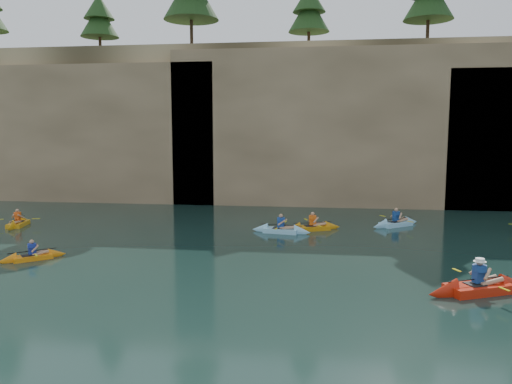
# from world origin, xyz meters

# --- Properties ---
(ground) EXTENTS (160.00, 160.00, 0.00)m
(ground) POSITION_xyz_m (0.00, 0.00, 0.00)
(ground) COLOR black
(ground) RESTS_ON ground
(cliff) EXTENTS (70.00, 16.00, 12.00)m
(cliff) POSITION_xyz_m (0.00, 30.00, 6.00)
(cliff) COLOR tan
(cliff) RESTS_ON ground
(cliff_slab_west) EXTENTS (26.00, 2.40, 10.56)m
(cliff_slab_west) POSITION_xyz_m (-20.00, 22.60, 5.28)
(cliff_slab_west) COLOR tan
(cliff_slab_west) RESTS_ON ground
(cliff_slab_center) EXTENTS (24.00, 2.40, 11.40)m
(cliff_slab_center) POSITION_xyz_m (2.00, 22.60, 5.70)
(cliff_slab_center) COLOR tan
(cliff_slab_center) RESTS_ON ground
(sea_cave_west) EXTENTS (4.50, 1.00, 4.00)m
(sea_cave_west) POSITION_xyz_m (-18.00, 21.95, 2.00)
(sea_cave_west) COLOR black
(sea_cave_west) RESTS_ON ground
(sea_cave_center) EXTENTS (3.50, 1.00, 3.20)m
(sea_cave_center) POSITION_xyz_m (-4.00, 21.95, 1.60)
(sea_cave_center) COLOR black
(sea_cave_center) RESTS_ON ground
(sea_cave_east) EXTENTS (5.00, 1.00, 4.50)m
(sea_cave_east) POSITION_xyz_m (10.00, 21.95, 2.25)
(sea_cave_east) COLOR black
(sea_cave_east) RESTS_ON ground
(main_kayaker) EXTENTS (3.93, 2.45, 1.46)m
(main_kayaker) POSITION_xyz_m (6.00, 3.56, 0.19)
(main_kayaker) COLOR red
(main_kayaker) RESTS_ON ground
(kayaker_orange) EXTENTS (3.27, 2.27, 1.23)m
(kayaker_orange) POSITION_xyz_m (0.26, 13.39, 0.15)
(kayaker_orange) COLOR orange
(kayaker_orange) RESTS_ON ground
(kayaker_ltblue_near) EXTENTS (3.26, 2.45, 1.26)m
(kayaker_ltblue_near) POSITION_xyz_m (-1.38, 12.45, 0.16)
(kayaker_ltblue_near) COLOR #98DDFF
(kayaker_ltblue_near) RESTS_ON ground
(kayaker_yellow) EXTENTS (2.36, 3.06, 1.22)m
(kayaker_yellow) POSITION_xyz_m (-16.29, 12.30, 0.15)
(kayaker_yellow) COLOR orange
(kayaker_yellow) RESTS_ON ground
(kayaker_ltblue_mid) EXTENTS (3.16, 2.69, 1.30)m
(kayaker_ltblue_mid) POSITION_xyz_m (4.92, 15.17, 0.16)
(kayaker_ltblue_mid) COLOR #8FCFEF
(kayaker_ltblue_mid) RESTS_ON ground
(kayaker_extra_west) EXTENTS (2.45, 2.26, 1.06)m
(kayaker_extra_west) POSITION_xyz_m (-11.26, 5.57, 0.13)
(kayaker_extra_west) COLOR orange
(kayaker_extra_west) RESTS_ON ground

